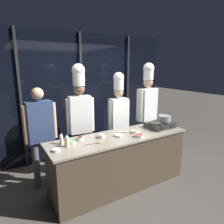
% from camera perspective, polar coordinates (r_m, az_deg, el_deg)
% --- Properties ---
extents(ground_plane, '(24.00, 24.00, 0.00)m').
position_cam_1_polar(ground_plane, '(3.68, 2.15, -20.06)').
color(ground_plane, '#47423D').
extents(window_wall_back, '(4.40, 0.09, 2.70)m').
position_cam_1_polar(window_wall_back, '(4.54, -8.86, 4.57)').
color(window_wall_back, black).
rests_on(window_wall_back, ground_plane).
extents(demo_counter, '(2.36, 0.69, 0.90)m').
position_cam_1_polar(demo_counter, '(3.45, 2.22, -13.81)').
color(demo_counter, '#4C3D2D').
rests_on(demo_counter, ground_plane).
extents(portable_stove, '(0.49, 0.37, 0.11)m').
position_cam_1_polar(portable_stove, '(3.79, 13.54, -3.60)').
color(portable_stove, '#28282B').
rests_on(portable_stove, demo_counter).
extents(frying_pan, '(0.26, 0.46, 0.05)m').
position_cam_1_polar(frying_pan, '(3.69, 12.41, -2.77)').
color(frying_pan, '#38332D').
rests_on(frying_pan, portable_stove).
extents(stock_pot, '(0.26, 0.23, 0.11)m').
position_cam_1_polar(stock_pot, '(3.84, 14.82, -1.74)').
color(stock_pot, '#93969B').
rests_on(stock_pot, portable_stove).
extents(squeeze_bottle_oil, '(0.06, 0.06, 0.18)m').
position_cam_1_polar(squeeze_bottle_oil, '(2.90, -12.73, -8.10)').
color(squeeze_bottle_oil, beige).
rests_on(squeeze_bottle_oil, demo_counter).
extents(squeeze_bottle_clear, '(0.05, 0.05, 0.17)m').
position_cam_1_polar(squeeze_bottle_clear, '(3.01, -14.29, -7.46)').
color(squeeze_bottle_clear, white).
rests_on(squeeze_bottle_clear, demo_counter).
extents(prep_bowl_onion, '(0.13, 0.13, 0.03)m').
position_cam_1_polar(prep_bowl_onion, '(3.24, 1.98, -6.70)').
color(prep_bowl_onion, white).
rests_on(prep_bowl_onion, demo_counter).
extents(prep_bowl_shrimp, '(0.11, 0.11, 0.06)m').
position_cam_1_polar(prep_bowl_shrimp, '(3.18, -3.01, -6.80)').
color(prep_bowl_shrimp, white).
rests_on(prep_bowl_shrimp, demo_counter).
extents(prep_bowl_scallions, '(0.11, 0.11, 0.05)m').
position_cam_1_polar(prep_bowl_scallions, '(2.98, -11.27, -8.50)').
color(prep_bowl_scallions, white).
rests_on(prep_bowl_scallions, demo_counter).
extents(prep_bowl_rice, '(0.11, 0.11, 0.03)m').
position_cam_1_polar(prep_bowl_rice, '(2.81, -15.65, -10.42)').
color(prep_bowl_rice, white).
rests_on(prep_bowl_rice, demo_counter).
extents(prep_bowl_mushrooms, '(0.13, 0.13, 0.05)m').
position_cam_1_polar(prep_bowl_mushrooms, '(3.42, 6.68, -5.59)').
color(prep_bowl_mushrooms, white).
rests_on(prep_bowl_mushrooms, demo_counter).
extents(prep_bowl_soy_glaze, '(0.12, 0.12, 0.05)m').
position_cam_1_polar(prep_bowl_soy_glaze, '(3.13, -9.23, -7.43)').
color(prep_bowl_soy_glaze, white).
rests_on(prep_bowl_soy_glaze, demo_counter).
extents(prep_bowl_chili_flakes, '(0.14, 0.14, 0.05)m').
position_cam_1_polar(prep_bowl_chili_flakes, '(3.24, 7.82, -6.66)').
color(prep_bowl_chili_flakes, white).
rests_on(prep_bowl_chili_flakes, demo_counter).
extents(serving_spoon_slotted, '(0.28, 0.08, 0.02)m').
position_cam_1_polar(serving_spoon_slotted, '(2.97, -4.41, -8.82)').
color(serving_spoon_slotted, olive).
rests_on(serving_spoon_slotted, demo_counter).
extents(serving_spoon_solid, '(0.23, 0.15, 0.02)m').
position_cam_1_polar(serving_spoon_solid, '(3.43, 3.78, -5.76)').
color(serving_spoon_solid, '#B2B5BA').
rests_on(serving_spoon_solid, demo_counter).
extents(person_guest, '(0.53, 0.25, 1.68)m').
position_cam_1_polar(person_guest, '(3.44, -19.83, -4.36)').
color(person_guest, '#4C4C51').
rests_on(person_guest, ground_plane).
extents(chef_head, '(0.50, 0.24, 2.05)m').
position_cam_1_polar(chef_head, '(3.59, -9.16, 0.33)').
color(chef_head, '#232326').
rests_on(chef_head, ground_plane).
extents(chef_sous, '(0.48, 0.21, 1.89)m').
position_cam_1_polar(chef_sous, '(3.95, 1.85, 0.21)').
color(chef_sous, '#4C4C51').
rests_on(chef_sous, ground_plane).
extents(chef_line, '(0.57, 0.30, 2.07)m').
position_cam_1_polar(chef_line, '(4.38, 10.05, 2.43)').
color(chef_line, '#2D3856').
rests_on(chef_line, ground_plane).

